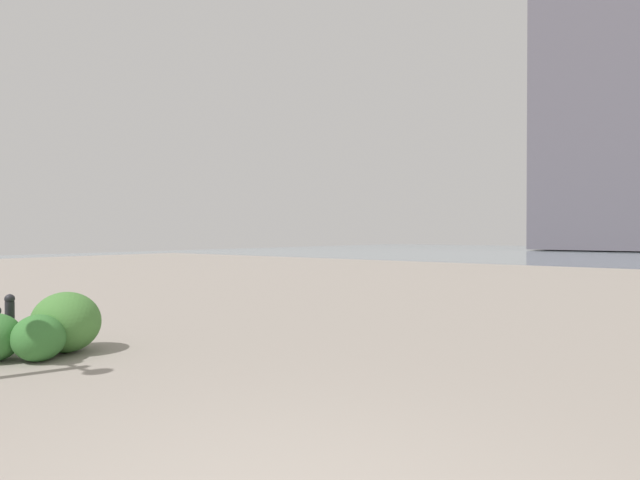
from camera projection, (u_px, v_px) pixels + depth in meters
The scene contains 4 objects.
building_slab at pixel (595, 109), 58.00m from camera, with size 10.79×14.59×31.62m.
bollard_mid at pixel (10, 322), 7.03m from camera, with size 0.13×0.13×0.80m.
shrub_low at pixel (39, 338), 6.54m from camera, with size 0.70×0.63×0.59m.
shrub_wide at pixel (66, 322), 7.04m from camera, with size 0.97×0.87×0.82m.
Camera 1 is at (-1.75, 1.86, 1.61)m, focal length 28.88 mm.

